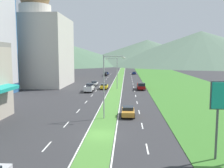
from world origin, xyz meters
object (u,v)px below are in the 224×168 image
Objects in this scene: car_1 at (106,73)px; pickup_truck_0 at (89,88)px; street_lamp_near at (106,82)px; car_7 at (134,73)px; car_6 at (128,111)px; street_lamp_far at (118,66)px; car_3 at (104,86)px; car_5 at (94,83)px; car_4 at (105,74)px; street_lamp_mid at (116,71)px; pickup_truck_1 at (141,86)px.

pickup_truck_0 is (0.35, -56.86, 0.24)m from car_1.
street_lamp_near reaches higher than car_7.
car_1 is 1.06× the size of car_6.
street_lamp_far is at bearing -176.60° from car_6.
car_3 is 1.09× the size of car_7.
car_7 is at bearing 72.99° from street_lamp_far.
car_3 is 1.01× the size of car_5.
car_4 reaches higher than car_6.
street_lamp_near reaches higher than pickup_truck_0.
pickup_truck_0 is at bearing 146.39° from car_3.
street_lamp_mid is 1.62× the size of pickup_truck_1.
car_4 is (0.04, -7.81, 0.03)m from car_1.
car_7 is (3.44, 85.56, -0.05)m from car_6.
car_5 is at bearing 1.77° from pickup_truck_0.
car_5 is 1.08× the size of car_7.
car_6 is (10.18, -74.47, -0.01)m from car_4.
street_lamp_mid is at bearing -172.40° from car_1.
car_3 is 1.03× the size of car_4.
car_4 is at bearing -0.12° from car_5.
car_6 reaches higher than car_3.
car_5 is at bearing -164.89° from car_6.
car_6 is (3.20, 1.65, -4.62)m from street_lamp_near.
car_3 is at bearing -175.24° from car_4.
car_6 is 0.80× the size of pickup_truck_0.
street_lamp_mid is at bearing -53.37° from pickup_truck_0.
street_lamp_near is 2.17× the size of car_6.
street_lamp_far is 25.46m from car_5.
car_6 is at bearing -158.78° from pickup_truck_0.
car_6 is (3.29, -30.31, -4.33)m from street_lamp_mid.
street_lamp_near is 76.57m from car_4.
car_7 is (13.63, 11.09, -0.06)m from car_4.
car_1 is 7.81m from car_4.
pickup_truck_0 is at bearing -73.08° from pickup_truck_1.
car_6 is 27.27m from pickup_truck_0.
pickup_truck_0 is (-6.18, -36.80, -4.00)m from street_lamp_far.
street_lamp_mid is 30.80m from car_6.
car_4 is at bearing 4.76° from car_3.
car_5 is at bearing -105.16° from street_lamp_far.
street_lamp_far is 33.74m from pickup_truck_1.
car_5 is at bearing 179.95° from car_1.
street_lamp_near is at bearing -89.56° from street_lamp_far.
car_7 is at bearing -76.51° from car_1.
pickup_truck_0 is at bearing -178.23° from car_5.
car_3 is 31.15m from car_6.
car_5 is at bearing 132.24° from street_lamp_mid.
car_7 is at bearing 83.05° from street_lamp_mid.
car_4 is 1.02× the size of car_6.
car_3 is 0.83× the size of pickup_truck_1.
car_5 is 0.82× the size of pickup_truck_0.
car_3 is (-2.83, -31.76, -4.22)m from street_lamp_far.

